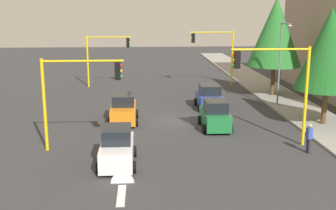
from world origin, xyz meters
name	(u,v)px	position (x,y,z in m)	size (l,w,h in m)	color
ground_plane	(170,121)	(0.00, 0.00, 0.00)	(120.00, 120.00, 0.00)	#353538
sidewalk_kerb	(288,103)	(-5.00, 10.50, 0.07)	(80.00, 4.00, 0.15)	gray
lane_arrow_near	(122,188)	(11.51, -3.00, 0.01)	(2.40, 1.10, 1.10)	silver
traffic_signal_near_left	(277,77)	(6.00, 5.72, 4.13)	(0.36, 4.59, 5.85)	yellow
traffic_signal_far_left	(216,47)	(-14.00, 5.70, 4.03)	(0.36, 4.59, 5.69)	yellow
traffic_signal_near_right	(77,86)	(6.00, -5.63, 3.75)	(0.36, 4.59, 5.27)	yellow
traffic_signal_far_right	(106,51)	(-14.00, -5.63, 3.73)	(0.36, 4.59, 5.25)	yellow
street_lamp_curbside	(282,55)	(-3.61, 9.20, 4.35)	(2.15, 0.28, 7.00)	slate
tree_roadside_mid	(275,32)	(-8.00, 10.00, 5.88)	(4.87, 4.87, 8.93)	brown
tree_roadside_near	(329,49)	(2.00, 10.50, 5.30)	(4.41, 4.41, 8.07)	brown
car_green	(215,116)	(2.19, 2.88, 0.89)	(3.67, 1.94, 1.98)	#1E7238
car_orange	(124,109)	(0.04, -3.35, 0.90)	(3.95, 2.05, 1.98)	orange
car_white	(117,148)	(8.51, -3.36, 0.90)	(3.76, 1.96, 1.98)	white
car_blue	(209,98)	(-3.62, 3.43, 0.90)	(3.72, 2.10, 1.98)	blue
pedestrian_crossing	(309,137)	(7.41, 7.28, 0.91)	(0.40, 0.24, 1.70)	#262638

